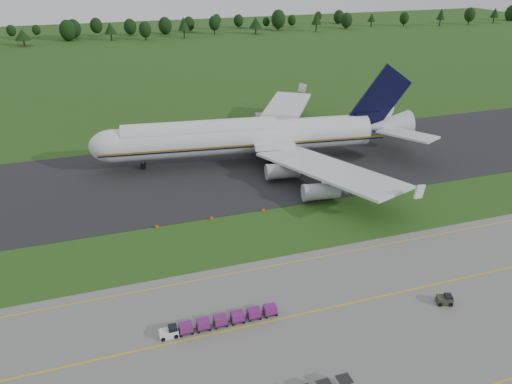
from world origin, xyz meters
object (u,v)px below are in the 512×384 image
object	(u,v)px
aircraft	(250,136)
baggage_train	(218,321)
utility_cart	(444,300)
edge_markers	(212,219)

from	to	relation	value
aircraft	baggage_train	world-z (taller)	aircraft
baggage_train	utility_cart	bearing A→B (deg)	-9.96
baggage_train	utility_cart	xyz separation A→B (m)	(30.99, -5.44, -0.19)
utility_cart	edge_markers	size ratio (longest dim) A/B	0.12
utility_cart	edge_markers	world-z (taller)	utility_cart
edge_markers	aircraft	bearing A→B (deg)	58.40
baggage_train	utility_cart	size ratio (longest dim) A/B	6.64
aircraft	baggage_train	bearing A→B (deg)	-111.89
utility_cart	baggage_train	bearing A→B (deg)	170.04
baggage_train	aircraft	bearing A→B (deg)	68.11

